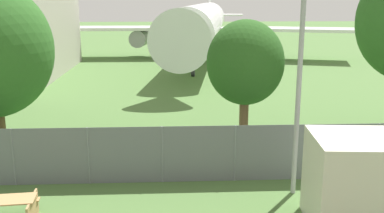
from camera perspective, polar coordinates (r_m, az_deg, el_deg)
perimeter_fence at (r=15.88m, az=5.48°, el=-5.94°), size 56.07×0.07×2.04m
airplane at (r=46.95m, az=1.26°, el=10.43°), size 31.38×39.38×11.73m
portable_cabin at (r=13.66m, az=23.07°, el=-8.97°), size 4.14×2.70×2.65m
picnic_bench_open_grass at (r=14.16m, az=-22.32°, el=-11.90°), size 1.66×1.53×0.76m
tree_left_of_cabin at (r=18.73m, az=6.78°, el=5.50°), size 3.21×3.21×5.49m
light_mast at (r=14.33m, az=13.77°, el=8.86°), size 0.44×0.44×8.67m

